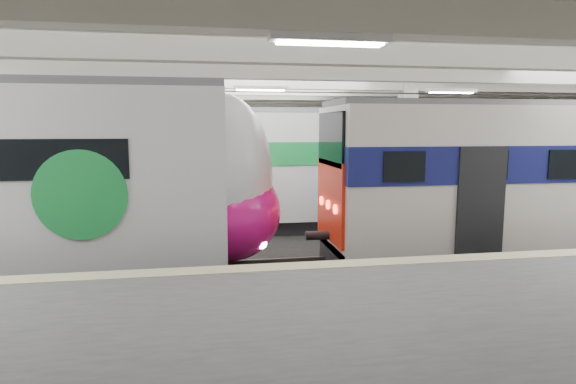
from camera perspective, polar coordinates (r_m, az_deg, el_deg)
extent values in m
cube|color=black|center=(12.94, -2.08, -9.69)|extent=(36.00, 24.00, 0.10)
cube|color=silver|center=(12.47, -2.21, 15.69)|extent=(36.00, 24.00, 0.20)
cube|color=beige|center=(22.33, -5.53, 4.92)|extent=(30.00, 0.10, 5.50)
cube|color=beige|center=(2.96, 25.07, -14.07)|extent=(30.00, 0.10, 5.50)
cube|color=#4E4E51|center=(6.80, 5.69, -21.02)|extent=(30.00, 7.00, 1.10)
cube|color=beige|center=(9.53, 0.50, -8.79)|extent=(30.00, 0.50, 0.02)
cube|color=beige|center=(15.34, -14.85, 3.46)|extent=(0.50, 0.50, 5.50)
cube|color=beige|center=(16.65, 13.79, 3.80)|extent=(0.50, 0.50, 5.50)
cube|color=beige|center=(12.43, -2.20, 14.32)|extent=(30.00, 18.00, 0.50)
cube|color=#59544C|center=(12.90, -2.09, -9.14)|extent=(30.00, 1.52, 0.16)
cube|color=#59544C|center=(18.20, -4.38, -4.17)|extent=(30.00, 1.52, 0.16)
cylinder|color=black|center=(12.38, -2.19, 11.79)|extent=(30.00, 0.03, 0.03)
cylinder|color=black|center=(17.84, -4.54, 10.51)|extent=(30.00, 0.03, 0.03)
cube|color=white|center=(10.43, -0.72, 13.78)|extent=(26.00, 8.40, 0.12)
ellipsoid|color=silver|center=(12.31, -7.60, 1.96)|extent=(2.47, 3.06, 4.11)
ellipsoid|color=#CD1174|center=(12.44, -6.97, -2.27)|extent=(2.63, 3.12, 2.52)
cylinder|color=#1A913E|center=(11.07, -23.39, -0.34)|extent=(1.94, 0.06, 1.94)
cube|color=beige|center=(15.89, 29.55, 1.68)|extent=(13.54, 2.97, 3.85)
cube|color=#131755|center=(15.86, 29.66, 3.34)|extent=(13.58, 3.03, 0.94)
cube|color=red|center=(12.81, 5.02, -0.99)|extent=(0.08, 2.52, 2.12)
cube|color=black|center=(12.66, 5.11, 6.26)|extent=(0.08, 2.37, 1.39)
cube|color=#4C4C51|center=(15.84, 30.03, 8.91)|extent=(13.54, 2.31, 0.16)
cube|color=black|center=(16.20, 29.06, -5.64)|extent=(13.54, 2.08, 0.70)
cube|color=silver|center=(17.92, -16.23, 2.88)|extent=(14.09, 3.03, 3.81)
cube|color=#1A913E|center=(17.88, -16.29, 4.48)|extent=(14.13, 3.09, 0.80)
cube|color=#4C4C51|center=(17.87, -16.48, 9.30)|extent=(14.08, 2.53, 0.16)
cube|color=black|center=(18.20, -15.98, -3.74)|extent=(14.09, 2.73, 0.60)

